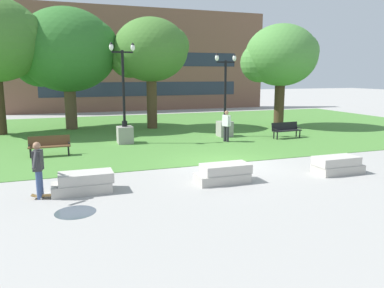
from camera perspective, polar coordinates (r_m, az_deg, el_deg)
The scene contains 17 objects.
ground_plane at distance 15.62m, azimuth 4.97°, elevation -3.01°, with size 140.00×140.00×0.00m, color #A3A09B.
grass_lawn at distance 24.90m, azimuth -4.53°, elevation 2.11°, with size 40.00×20.00×0.02m, color #4C8438.
concrete_block_center at distance 12.26m, azimuth -16.18°, elevation -5.71°, with size 1.87×0.90×0.64m.
concrete_block_left at distance 12.91m, azimuth 4.84°, elevation -4.51°, with size 1.86×0.90×0.64m.
concrete_block_right at distance 15.05m, azimuth 21.24°, elevation -3.03°, with size 1.82×0.90×0.64m.
person_skateboarder at distance 11.97m, azimuth -22.38°, elevation -3.21°, with size 0.31×1.35×1.71m.
skateboard at distance 12.11m, azimuth -20.91°, elevation -7.29°, with size 1.04×0.33×0.14m.
puddle at distance 10.70m, azimuth -17.34°, elevation -9.89°, with size 1.10×1.10×0.01m, color #47515B.
park_bench_near_left at distance 22.35m, azimuth 14.14°, elevation 2.22°, with size 1.84×0.67×0.90m.
park_bench_near_right at distance 18.08m, azimuth -20.90°, elevation -0.07°, with size 1.81×0.55×0.90m.
lamp_post_right at distance 20.25m, azimuth -10.23°, elevation 3.09°, with size 1.32×0.80×5.26m.
lamp_post_center at distance 22.28m, azimuth 5.01°, elevation 3.69°, with size 1.32×0.80×4.83m.
tree_near_left at distance 26.89m, azimuth 13.30°, elevation 12.86°, with size 5.15×4.90×7.01m.
tree_far_right at distance 26.48m, azimuth -18.63°, elevation 13.24°, with size 6.70×6.38×7.92m.
tree_near_right at distance 25.75m, azimuth -6.43°, elevation 13.89°, with size 5.18×4.93×7.35m.
person_bystander_near_lawn at distance 20.47m, azimuth 5.26°, elevation 3.01°, with size 0.39×0.60×1.71m.
building_facade_distant at distance 39.20m, azimuth -7.55°, elevation 12.56°, with size 26.79×1.03×10.19m.
Camera 1 is at (-6.29, -13.82, 3.65)m, focal length 35.00 mm.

